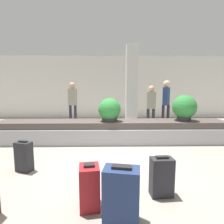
% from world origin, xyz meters
% --- Properties ---
extents(ground_plane, '(18.00, 18.00, 0.00)m').
position_xyz_m(ground_plane, '(0.00, 0.00, 0.00)').
color(ground_plane, gray).
extents(back_wall, '(18.00, 0.06, 3.20)m').
position_xyz_m(back_wall, '(0.00, 6.09, 1.60)').
color(back_wall, silver).
rests_on(back_wall, ground_plane).
extents(carousel, '(6.66, 0.94, 0.59)m').
position_xyz_m(carousel, '(0.00, 1.76, 0.28)').
color(carousel, '#9E9EA3').
rests_on(carousel, ground_plane).
extents(pillar, '(0.43, 0.43, 3.20)m').
position_xyz_m(pillar, '(0.80, 3.83, 1.60)').
color(pillar, silver).
rests_on(pillar, ground_plane).
extents(suitcase_0, '(0.43, 0.31, 0.66)m').
position_xyz_m(suitcase_0, '(0.05, -1.36, 0.32)').
color(suitcase_0, navy).
rests_on(suitcase_0, ground_plane).
extents(suitcase_1, '(0.32, 0.25, 0.57)m').
position_xyz_m(suitcase_1, '(-1.62, -0.08, 0.27)').
color(suitcase_1, '#232328').
rests_on(suitcase_1, ground_plane).
extents(suitcase_2, '(0.32, 0.21, 0.57)m').
position_xyz_m(suitcase_2, '(0.64, -0.86, 0.27)').
color(suitcase_2, '#232328').
rests_on(suitcase_2, ground_plane).
extents(suitcase_4, '(0.28, 0.31, 0.57)m').
position_xyz_m(suitcase_4, '(-0.33, -1.10, 0.27)').
color(suitcase_4, maroon).
rests_on(suitcase_4, ground_plane).
extents(potted_plant_0, '(0.63, 0.63, 0.65)m').
position_xyz_m(potted_plant_0, '(-0.07, 1.68, 0.90)').
color(potted_plant_0, '#2D2D2D').
rests_on(potted_plant_0, carousel).
extents(potted_plant_1, '(0.67, 0.67, 0.73)m').
position_xyz_m(potted_plant_1, '(2.06, 1.76, 0.96)').
color(potted_plant_1, '#2D2D2D').
rests_on(potted_plant_1, carousel).
extents(traveler_0, '(0.34, 0.25, 1.76)m').
position_xyz_m(traveler_0, '(-1.56, 3.96, 1.06)').
color(traveler_0, '#282833').
rests_on(traveler_0, ground_plane).
extents(traveler_1, '(0.34, 0.23, 1.62)m').
position_xyz_m(traveler_1, '(1.46, 3.23, 0.96)').
color(traveler_1, '#282833').
rests_on(traveler_1, ground_plane).
extents(traveler_2, '(0.33, 0.36, 1.82)m').
position_xyz_m(traveler_2, '(2.12, 3.56, 1.11)').
color(traveler_2, '#282833').
rests_on(traveler_2, ground_plane).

